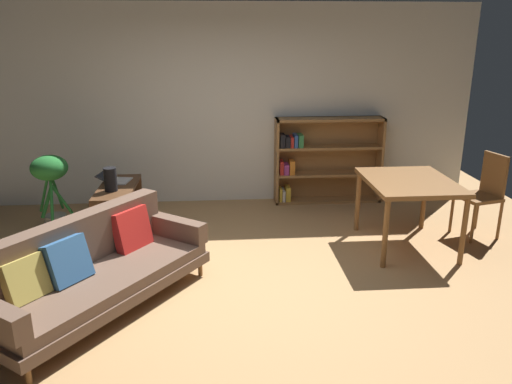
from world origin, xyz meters
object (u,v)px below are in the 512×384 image
fabric_couch (91,268)px  desk_speaker (110,179)px  open_laptop (116,179)px  dining_chair_near (484,191)px  bookshelf (323,160)px  potted_floor_plant (50,179)px  dining_table (409,187)px  media_console (119,209)px

fabric_couch → desk_speaker: (-0.11, 1.63, 0.33)m
open_laptop → dining_chair_near: 4.41m
bookshelf → potted_floor_plant: bearing=-166.4°
fabric_couch → potted_floor_plant: size_ratio=2.31×
bookshelf → dining_table: bearing=-70.2°
media_console → desk_speaker: size_ratio=3.87×
fabric_couch → potted_floor_plant: bearing=114.7°
media_console → bookshelf: bookshelf is taller
open_laptop → potted_floor_plant: 0.75m
fabric_couch → open_laptop: 2.03m
media_console → dining_table: dining_table is taller
potted_floor_plant → dining_table: (4.09, -0.84, 0.05)m
open_laptop → dining_table: dining_table is taller
dining_chair_near → bookshelf: bookshelf is taller
potted_floor_plant → dining_chair_near: 5.13m
open_laptop → bookshelf: (2.74, 0.74, 0.01)m
fabric_couch → open_laptop: (-0.13, 2.02, 0.22)m
media_console → dining_chair_near: (4.30, -0.48, 0.28)m
open_laptop → dining_chair_near: size_ratio=0.43×
dining_chair_near → media_console: bearing=173.6°
dining_chair_near → fabric_couch: bearing=-162.6°
open_laptop → bookshelf: bookshelf is taller
desk_speaker → bookshelf: bookshelf is taller
media_console → open_laptop: bearing=103.7°
media_console → bookshelf: bearing=19.5°
open_laptop → desk_speaker: size_ratio=1.54×
media_console → dining_chair_near: bearing=-6.4°
fabric_couch → bookshelf: bookshelf is taller
desk_speaker → bookshelf: size_ratio=0.18×
fabric_couch → potted_floor_plant: potted_floor_plant is taller
fabric_couch → bookshelf: bearing=46.6°
fabric_couch → potted_floor_plant: (-0.88, 1.91, 0.28)m
fabric_couch → bookshelf: 3.79m
desk_speaker → dining_table: (3.32, -0.56, -0.00)m
open_laptop → desk_speaker: (0.02, -0.39, 0.11)m
dining_table → dining_chair_near: bearing=14.2°
potted_floor_plant → bookshelf: (3.48, 0.84, -0.05)m
media_console → bookshelf: size_ratio=0.71×
potted_floor_plant → dining_table: potted_floor_plant is taller
desk_speaker → dining_chair_near: size_ratio=0.28×
dining_chair_near → desk_speaker: bearing=176.0°
fabric_couch → open_laptop: bearing=93.8°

